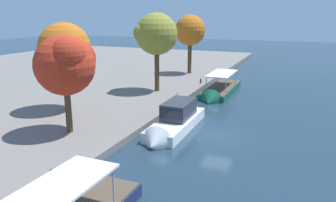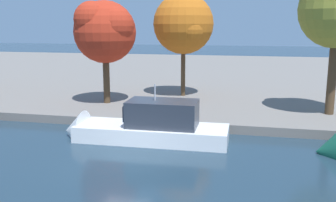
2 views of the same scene
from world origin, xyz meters
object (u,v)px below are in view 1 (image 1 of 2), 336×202
(tree_0, at_px, (191,30))
(tree_4, at_px, (67,63))
(motor_yacht_1, at_px, (174,123))
(mooring_bollard_1, at_px, (201,81))
(tree_2, at_px, (66,49))
(tree_3, at_px, (155,33))
(tour_boat_2, at_px, (219,93))
(mooring_bollard_2, at_px, (52,174))

(tree_0, bearing_deg, tree_4, -179.54)
(motor_yacht_1, relative_size, tree_4, 1.24)
(mooring_bollard_1, bearing_deg, tree_2, 154.54)
(tree_0, height_order, tree_3, tree_3)
(tour_boat_2, relative_size, mooring_bollard_1, 16.82)
(mooring_bollard_1, distance_m, tree_0, 10.90)
(motor_yacht_1, relative_size, mooring_bollard_1, 14.15)
(mooring_bollard_1, xyz_separation_m, tree_0, (7.52, 4.24, 6.65))
(tree_2, relative_size, tree_4, 1.10)
(tour_boat_2, xyz_separation_m, tree_0, (10.73, 7.79, 7.39))
(mooring_bollard_2, height_order, tree_3, tree_3)
(motor_yacht_1, distance_m, mooring_bollard_2, 12.69)
(mooring_bollard_2, bearing_deg, tree_0, 6.66)
(motor_yacht_1, distance_m, tree_0, 28.01)
(tour_boat_2, xyz_separation_m, tree_2, (-14.83, 12.14, 6.67))
(tour_boat_2, bearing_deg, tree_3, -65.55)
(tree_0, relative_size, tree_3, 0.97)
(tree_0, relative_size, tree_2, 1.07)
(motor_yacht_1, bearing_deg, tree_2, -93.41)
(motor_yacht_1, bearing_deg, mooring_bollard_2, -14.73)
(mooring_bollard_1, bearing_deg, tree_4, 170.42)
(tree_0, bearing_deg, motor_yacht_1, -163.93)
(mooring_bollard_2, bearing_deg, tour_boat_2, -6.81)
(motor_yacht_1, height_order, tree_2, tree_2)
(tree_0, height_order, tree_2, tree_0)
(mooring_bollard_2, bearing_deg, mooring_bollard_1, 0.45)
(tour_boat_2, distance_m, mooring_bollard_2, 27.87)
(mooring_bollard_1, distance_m, tree_3, 10.51)
(tree_3, bearing_deg, tree_0, 0.57)
(motor_yacht_1, distance_m, tree_3, 15.70)
(tree_0, bearing_deg, tour_boat_2, -144.05)
(mooring_bollard_2, relative_size, tree_3, 0.07)
(motor_yacht_1, xyz_separation_m, tree_4, (-5.03, 7.26, 5.73))
(mooring_bollard_1, height_order, tree_0, tree_0)
(tree_0, relative_size, tree_4, 1.18)
(motor_yacht_1, height_order, tree_3, tree_3)
(motor_yacht_1, xyz_separation_m, tree_2, (0.52, 11.87, 6.19))
(tree_4, bearing_deg, tree_3, 0.37)
(tree_3, bearing_deg, tour_boat_2, -65.36)
(motor_yacht_1, bearing_deg, mooring_bollard_1, -170.92)
(tour_boat_2, distance_m, mooring_bollard_1, 4.85)
(mooring_bollard_1, relative_size, mooring_bollard_2, 1.04)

